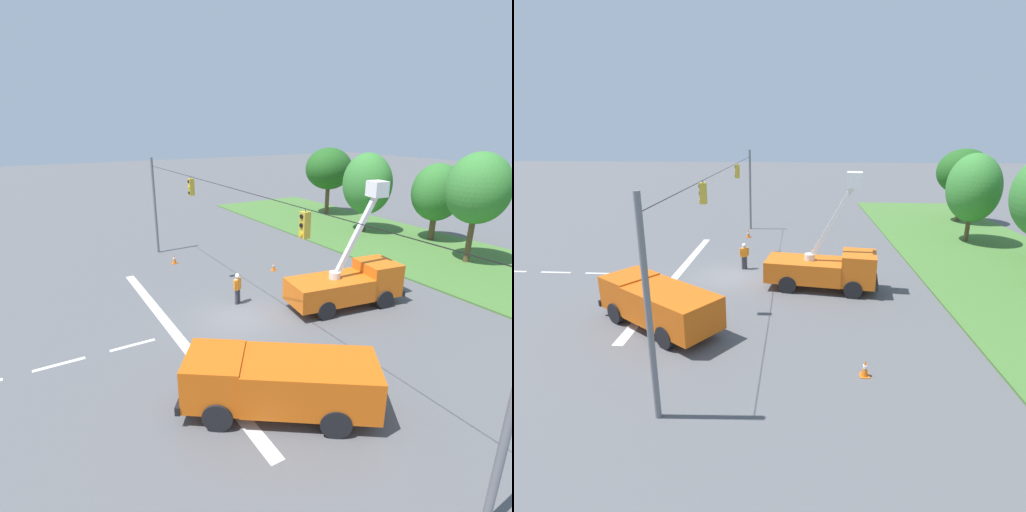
# 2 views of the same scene
# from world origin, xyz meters

# --- Properties ---
(ground_plane) EXTENTS (200.00, 200.00, 0.00)m
(ground_plane) POSITION_xyz_m (0.00, 0.00, 0.00)
(ground_plane) COLOR #565659
(grass_verge) EXTENTS (56.00, 12.00, 0.10)m
(grass_verge) POSITION_xyz_m (0.00, 18.00, 0.05)
(grass_verge) COLOR #477533
(grass_verge) RESTS_ON ground
(lane_markings) EXTENTS (17.60, 15.25, 0.01)m
(lane_markings) POSITION_xyz_m (0.00, -4.72, 0.00)
(lane_markings) COLOR silver
(lane_markings) RESTS_ON ground
(signal_gantry) EXTENTS (26.20, 0.33, 7.20)m
(signal_gantry) POSITION_xyz_m (0.01, -0.00, 4.25)
(signal_gantry) COLOR slate
(signal_gantry) RESTS_ON ground
(tree_far_west) EXTENTS (4.81, 5.11, 7.20)m
(tree_far_west) POSITION_xyz_m (-17.39, 20.51, 4.97)
(tree_far_west) COLOR brown
(tree_far_west) RESTS_ON ground
(tree_west) EXTENTS (4.64, 4.02, 7.17)m
(tree_west) POSITION_xyz_m (-9.48, 18.27, 4.45)
(tree_west) COLOR brown
(tree_west) RESTS_ON ground
(tree_centre) EXTENTS (3.99, 4.15, 6.52)m
(tree_centre) POSITION_xyz_m (-4.48, 21.22, 4.12)
(tree_centre) COLOR brown
(tree_centre) RESTS_ON ground
(tree_east) EXTENTS (4.15, 4.27, 7.78)m
(tree_east) POSITION_xyz_m (0.67, 18.26, 5.32)
(tree_east) COLOR brown
(tree_east) RESTS_ON ground
(utility_truck_bucket_lift) EXTENTS (3.21, 6.59, 6.69)m
(utility_truck_bucket_lift) POSITION_xyz_m (1.68, 5.98, 1.35)
(utility_truck_bucket_lift) COLOR orange
(utility_truck_bucket_lift) RESTS_ON ground
(utility_truck_support_near) EXTENTS (5.63, 6.69, 2.07)m
(utility_truck_support_near) POSITION_xyz_m (6.93, -1.99, 1.22)
(utility_truck_support_near) COLOR #D6560F
(utility_truck_support_near) RESTS_ON ground
(road_worker) EXTENTS (0.40, 0.58, 1.77)m
(road_worker) POSITION_xyz_m (-1.52, 0.89, 1.00)
(road_worker) COLOR #383842
(road_worker) RESTS_ON ground
(traffic_cone_foreground_left) EXTENTS (0.36, 0.36, 0.70)m
(traffic_cone_foreground_left) POSITION_xyz_m (-9.79, 0.17, 0.34)
(traffic_cone_foreground_left) COLOR orange
(traffic_cone_foreground_left) RESTS_ON ground
(traffic_cone_mid_right) EXTENTS (0.36, 0.36, 0.60)m
(traffic_cone_mid_right) POSITION_xyz_m (-5.00, 5.50, 0.28)
(traffic_cone_mid_right) COLOR orange
(traffic_cone_mid_right) RESTS_ON ground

